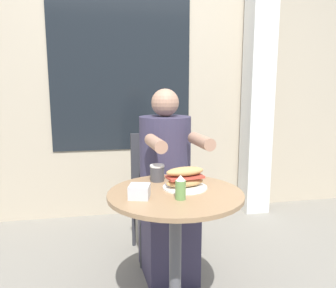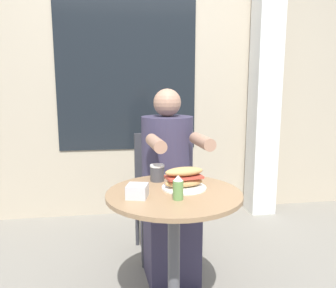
# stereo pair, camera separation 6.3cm
# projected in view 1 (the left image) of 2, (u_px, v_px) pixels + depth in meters

# --- Properties ---
(storefront_wall) EXTENTS (8.00, 0.09, 2.80)m
(storefront_wall) POSITION_uv_depth(u_px,v_px,m) (138.00, 66.00, 3.01)
(storefront_wall) COLOR #B7A88E
(storefront_wall) RESTS_ON ground_plane
(lattice_pillar) EXTENTS (0.23, 0.23, 2.40)m
(lattice_pillar) POSITION_uv_depth(u_px,v_px,m) (258.00, 88.00, 3.08)
(lattice_pillar) COLOR silver
(lattice_pillar) RESTS_ON ground_plane
(cafe_table) EXTENTS (0.65, 0.65, 0.71)m
(cafe_table) POSITION_uv_depth(u_px,v_px,m) (175.00, 230.00, 1.59)
(cafe_table) COLOR #997551
(cafe_table) RESTS_ON ground_plane
(diner_chair) EXTENTS (0.41, 0.41, 0.87)m
(diner_chair) POSITION_uv_depth(u_px,v_px,m) (157.00, 181.00, 2.42)
(diner_chair) COLOR #333338
(diner_chair) RESTS_ON ground_plane
(seated_diner) EXTENTS (0.36, 0.59, 1.20)m
(seated_diner) POSITION_uv_depth(u_px,v_px,m) (167.00, 196.00, 2.08)
(seated_diner) COLOR #38334C
(seated_diner) RESTS_ON ground_plane
(sandwich_on_plate) EXTENTS (0.22, 0.22, 0.11)m
(sandwich_on_plate) POSITION_uv_depth(u_px,v_px,m) (185.00, 179.00, 1.61)
(sandwich_on_plate) COLOR white
(sandwich_on_plate) RESTS_ON cafe_table
(drink_cup) EXTENTS (0.08, 0.08, 0.09)m
(drink_cup) POSITION_uv_depth(u_px,v_px,m) (157.00, 173.00, 1.73)
(drink_cup) COLOR #424247
(drink_cup) RESTS_ON cafe_table
(napkin_box) EXTENTS (0.11, 0.11, 0.06)m
(napkin_box) POSITION_uv_depth(u_px,v_px,m) (139.00, 191.00, 1.47)
(napkin_box) COLOR silver
(napkin_box) RESTS_ON cafe_table
(condiment_bottle) EXTENTS (0.05, 0.05, 0.11)m
(condiment_bottle) POSITION_uv_depth(u_px,v_px,m) (180.00, 188.00, 1.44)
(condiment_bottle) COLOR #66934C
(condiment_bottle) RESTS_ON cafe_table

